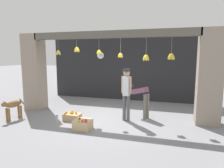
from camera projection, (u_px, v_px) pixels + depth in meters
ground_plane at (108, 118)px, 6.90m from camera, size 60.00×60.00×0.00m
shop_back_wall at (127, 69)px, 9.51m from camera, size 7.59×0.12×2.95m
shop_pillar_left at (35, 72)px, 7.85m from camera, size 0.70×0.60×2.95m
shop_pillar_right at (209, 77)px, 6.09m from camera, size 0.70×0.60×2.95m
storefront_awning at (110, 36)px, 6.60m from camera, size 5.69×0.26×1.00m
dog at (13, 106)px, 6.67m from camera, size 0.36×0.81×0.69m
shopkeeper at (126, 90)px, 6.46m from camera, size 0.34×0.29×1.71m
worker_stooping at (141, 96)px, 6.87m from camera, size 0.78×0.58×1.11m
fruit_crate_oranges at (72, 117)px, 6.60m from camera, size 0.54×0.37×0.29m
fruit_crate_apples at (83, 124)px, 5.80m from camera, size 0.48×0.44×0.35m
water_bottle at (57, 119)px, 6.43m from camera, size 0.07×0.07×0.23m
wall_clock at (101, 55)px, 9.72m from camera, size 0.36×0.03×0.36m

